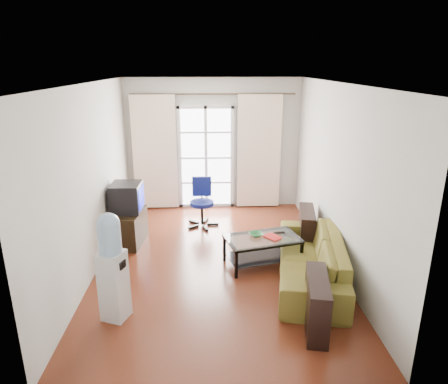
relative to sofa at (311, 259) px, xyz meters
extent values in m
plane|color=maroon|center=(-1.32, 0.59, -0.32)|extent=(5.20, 5.20, 0.00)
plane|color=white|center=(-1.32, 0.59, 2.38)|extent=(5.20, 5.20, 0.00)
cube|color=silver|center=(-1.32, 3.19, 1.03)|extent=(3.60, 0.02, 2.70)
cube|color=silver|center=(-1.32, -2.01, 1.03)|extent=(3.60, 0.02, 2.70)
cube|color=silver|center=(-3.12, 0.59, 1.03)|extent=(0.02, 5.20, 2.70)
cube|color=silver|center=(0.48, 0.59, 1.03)|extent=(0.02, 5.20, 2.70)
cube|color=white|center=(-1.47, 3.15, 0.75)|extent=(1.01, 0.02, 2.04)
cube|color=white|center=(-1.47, 3.13, 0.75)|extent=(1.16, 0.06, 2.15)
cylinder|color=#4C3F2D|center=(-1.32, 3.09, 2.06)|extent=(3.30, 0.04, 0.04)
cube|color=#FFEACD|center=(-2.52, 3.07, 0.88)|extent=(0.90, 0.07, 2.35)
cube|color=#FFEACD|center=(-0.37, 3.07, 0.88)|extent=(0.90, 0.07, 2.35)
cube|color=#959597|center=(-0.52, 3.09, 0.01)|extent=(0.64, 0.12, 0.64)
imported|color=brown|center=(0.00, 0.00, 0.00)|extent=(2.52, 1.66, 0.64)
cube|color=silver|center=(-0.62, 0.47, 0.12)|extent=(1.22, 0.89, 0.01)
cube|color=black|center=(-0.62, 0.47, -0.19)|extent=(1.15, 0.81, 0.01)
cube|color=black|center=(-1.05, 0.06, -0.10)|extent=(0.05, 0.05, 0.44)
cube|color=black|center=(-0.05, 0.33, -0.10)|extent=(0.05, 0.05, 0.44)
cube|color=black|center=(-1.20, 0.61, -0.10)|extent=(0.05, 0.05, 0.44)
cube|color=black|center=(-0.19, 0.88, -0.10)|extent=(0.05, 0.05, 0.44)
imported|color=#2E804D|center=(-0.72, 0.53, 0.15)|extent=(0.32, 0.32, 0.05)
imported|color=maroon|center=(-0.55, 0.39, 0.13)|extent=(0.43, 0.43, 0.02)
cube|color=black|center=(-0.34, 0.63, 0.13)|extent=(0.16, 0.06, 0.02)
cube|color=black|center=(-2.83, 1.32, -0.04)|extent=(0.61, 0.83, 0.57)
cube|color=black|center=(-2.81, 1.38, 0.49)|extent=(0.50, 0.54, 0.48)
cube|color=#0C19E5|center=(-2.57, 1.37, 0.49)|extent=(0.03, 0.42, 0.36)
cube|color=black|center=(-3.02, 1.39, 0.49)|extent=(0.16, 0.36, 0.32)
cylinder|color=black|center=(-1.56, 2.04, -0.09)|extent=(0.05, 0.05, 0.46)
cylinder|color=navy|center=(-1.56, 2.04, 0.13)|extent=(0.44, 0.44, 0.07)
cube|color=navy|center=(-1.56, 2.25, 0.40)|extent=(0.36, 0.05, 0.38)
cube|color=silver|center=(-2.58, -0.80, 0.12)|extent=(0.36, 0.36, 0.87)
cylinder|color=#8EB4DB|center=(-2.58, -0.80, 0.73)|extent=(0.27, 0.27, 0.35)
sphere|color=#8EB4DB|center=(-2.58, -0.80, 0.90)|extent=(0.27, 0.27, 0.27)
cube|color=black|center=(-2.45, -0.85, 0.41)|extent=(0.07, 0.12, 0.09)
camera|label=1|loc=(-1.44, -5.03, 2.63)|focal=32.00mm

